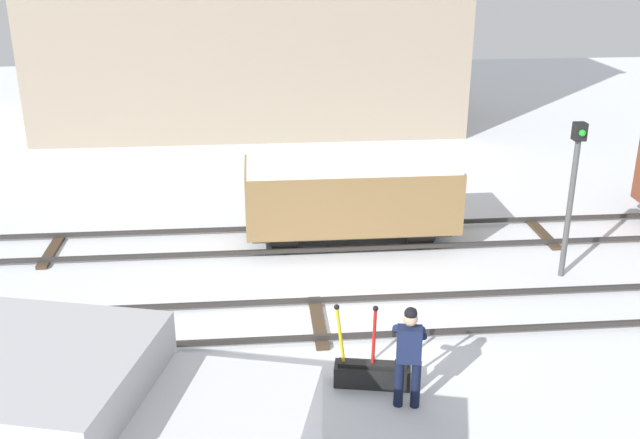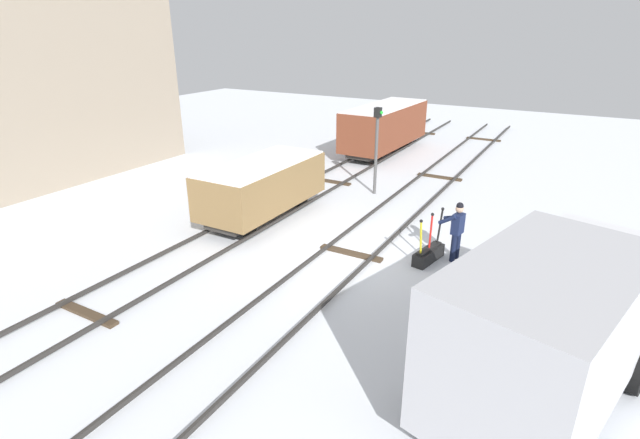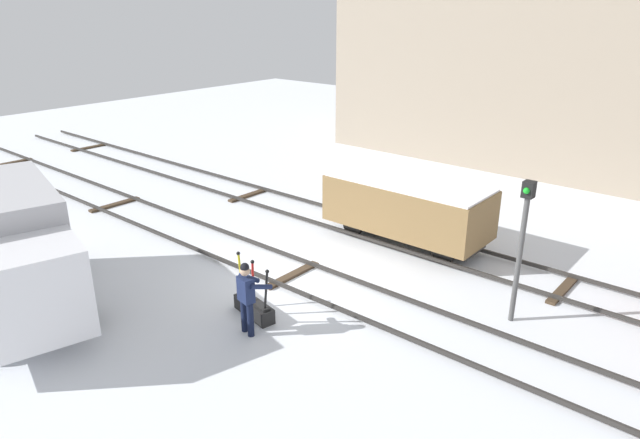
# 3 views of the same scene
# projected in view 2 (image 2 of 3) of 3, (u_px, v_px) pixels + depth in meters

# --- Properties ---
(ground_plane) EXTENTS (60.00, 60.00, 0.00)m
(ground_plane) POSITION_uv_depth(u_px,v_px,m) (351.00, 254.00, 14.00)
(ground_plane) COLOR silver
(track_main_line) EXTENTS (44.00, 1.94, 0.18)m
(track_main_line) POSITION_uv_depth(u_px,v_px,m) (351.00, 251.00, 13.96)
(track_main_line) COLOR #2D2B28
(track_main_line) RESTS_ON ground_plane
(track_siding_near) EXTENTS (44.00, 1.94, 0.18)m
(track_siding_near) POSITION_uv_depth(u_px,v_px,m) (244.00, 225.00, 15.76)
(track_siding_near) COLOR #2D2B28
(track_siding_near) RESTS_ON ground_plane
(switch_lever_frame) EXTENTS (1.30, 0.59, 1.45)m
(switch_lever_frame) POSITION_uv_depth(u_px,v_px,m) (429.00, 253.00, 13.52)
(switch_lever_frame) COLOR black
(switch_lever_frame) RESTS_ON ground_plane
(rail_worker) EXTENTS (0.63, 0.68, 1.73)m
(rail_worker) POSITION_uv_depth(u_px,v_px,m) (457.00, 228.00, 13.34)
(rail_worker) COLOR #111831
(rail_worker) RESTS_ON ground_plane
(delivery_truck) EXTENTS (6.13, 3.58, 2.96)m
(delivery_truck) POSITION_uv_depth(u_px,v_px,m) (557.00, 320.00, 7.95)
(delivery_truck) COLOR silver
(delivery_truck) RESTS_ON ground_plane
(signal_post) EXTENTS (0.24, 0.32, 3.38)m
(signal_post) POSITION_uv_depth(u_px,v_px,m) (377.00, 141.00, 18.34)
(signal_post) COLOR #4C4C4C
(signal_post) RESTS_ON ground_plane
(freight_car_back_track) EXTENTS (4.90, 2.10, 1.99)m
(freight_car_back_track) POSITION_uv_depth(u_px,v_px,m) (263.00, 186.00, 16.25)
(freight_car_back_track) COLOR #2D2B28
(freight_car_back_track) RESTS_ON ground_plane
(freight_car_far_end) EXTENTS (6.46, 2.34, 2.47)m
(freight_car_far_end) POSITION_uv_depth(u_px,v_px,m) (385.00, 126.00, 24.78)
(freight_car_far_end) COLOR #2D2B28
(freight_car_far_end) RESTS_ON ground_plane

